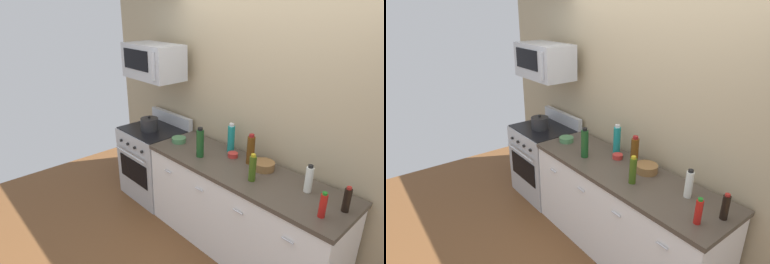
# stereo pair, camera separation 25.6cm
# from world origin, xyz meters

# --- Properties ---
(ground_plane) EXTENTS (6.20, 6.20, 0.00)m
(ground_plane) POSITION_xyz_m (0.00, 0.00, 0.00)
(ground_plane) COLOR brown
(back_wall) EXTENTS (5.17, 0.10, 2.70)m
(back_wall) POSITION_xyz_m (0.00, 0.41, 1.35)
(back_wall) COLOR tan
(back_wall) RESTS_ON ground_plane
(counter_unit) EXTENTS (2.08, 0.66, 0.92)m
(counter_unit) POSITION_xyz_m (0.00, -0.00, 0.46)
(counter_unit) COLOR white
(counter_unit) RESTS_ON ground_plane
(range_oven) EXTENTS (0.76, 0.69, 1.07)m
(range_oven) POSITION_xyz_m (-1.41, 0.00, 0.47)
(range_oven) COLOR #B7BABF
(range_oven) RESTS_ON ground_plane
(microwave) EXTENTS (0.74, 0.44, 0.40)m
(microwave) POSITION_xyz_m (-1.41, 0.05, 1.75)
(microwave) COLOR #B7BABF
(bottle_hot_sauce_red) EXTENTS (0.05, 0.05, 0.20)m
(bottle_hot_sauce_red) POSITION_xyz_m (0.85, -0.14, 1.02)
(bottle_hot_sauce_red) COLOR #B21914
(bottle_hot_sauce_red) RESTS_ON countertop_slab
(bottle_sparkling_teal) EXTENTS (0.07, 0.07, 0.31)m
(bottle_sparkling_teal) POSITION_xyz_m (-0.32, 0.21, 1.07)
(bottle_sparkling_teal) COLOR #197F7A
(bottle_sparkling_teal) RESTS_ON countertop_slab
(bottle_olive_oil) EXTENTS (0.06, 0.06, 0.25)m
(bottle_olive_oil) POSITION_xyz_m (0.19, -0.10, 1.04)
(bottle_olive_oil) COLOR #385114
(bottle_olive_oil) RESTS_ON countertop_slab
(bottle_soy_sauce_dark) EXTENTS (0.05, 0.05, 0.21)m
(bottle_soy_sauce_dark) POSITION_xyz_m (0.94, 0.05, 1.02)
(bottle_soy_sauce_dark) COLOR black
(bottle_soy_sauce_dark) RESTS_ON countertop_slab
(bottle_wine_amber) EXTENTS (0.08, 0.08, 0.30)m
(bottle_wine_amber) POSITION_xyz_m (-0.02, 0.15, 1.06)
(bottle_wine_amber) COLOR #59330F
(bottle_wine_amber) RESTS_ON countertop_slab
(bottle_vinegar_white) EXTENTS (0.06, 0.06, 0.24)m
(bottle_vinegar_white) POSITION_xyz_m (0.61, 0.10, 1.03)
(bottle_vinegar_white) COLOR silver
(bottle_vinegar_white) RESTS_ON countertop_slab
(bottle_wine_green) EXTENTS (0.08, 0.08, 0.31)m
(bottle_wine_green) POSITION_xyz_m (-0.46, -0.10, 1.07)
(bottle_wine_green) COLOR #19471E
(bottle_wine_green) RESTS_ON countertop_slab
(bowl_green_glaze) EXTENTS (0.16, 0.16, 0.05)m
(bowl_green_glaze) POSITION_xyz_m (-0.89, -0.02, 0.95)
(bowl_green_glaze) COLOR #477A4C
(bowl_green_glaze) RESTS_ON countertop_slab
(bowl_red_small) EXTENTS (0.10, 0.10, 0.04)m
(bowl_red_small) POSITION_xyz_m (-0.23, 0.13, 0.94)
(bowl_red_small) COLOR #B72D28
(bowl_red_small) RESTS_ON countertop_slab
(bowl_wooden_salad) EXTENTS (0.20, 0.20, 0.07)m
(bowl_wooden_salad) POSITION_xyz_m (0.14, 0.15, 0.96)
(bowl_wooden_salad) COLOR brown
(bowl_wooden_salad) RESTS_ON countertop_slab
(stockpot) EXTENTS (0.22, 0.22, 0.18)m
(stockpot) POSITION_xyz_m (-1.41, -0.05, 1.00)
(stockpot) COLOR #262628
(stockpot) RESTS_ON range_oven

